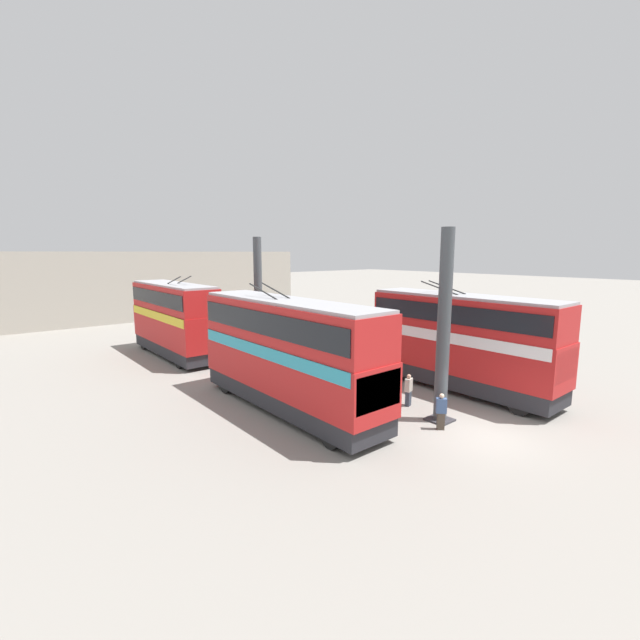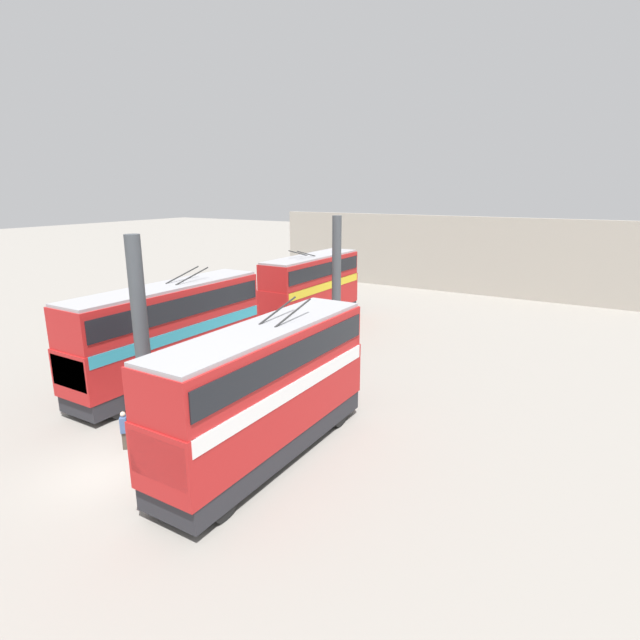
# 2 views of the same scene
# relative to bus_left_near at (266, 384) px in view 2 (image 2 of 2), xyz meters

# --- Properties ---
(ground_plane) EXTENTS (240.00, 240.00, 0.00)m
(ground_plane) POSITION_rel_bus_left_near_xyz_m (-3.95, 4.35, -2.90)
(ground_plane) COLOR gray
(depot_back_wall) EXTENTS (0.50, 36.00, 7.31)m
(depot_back_wall) POSITION_rel_bus_left_near_xyz_m (34.43, 4.35, 0.75)
(depot_back_wall) COLOR #A8A093
(depot_back_wall) RESTS_ON ground_plane
(support_column_near) EXTENTS (1.01, 1.01, 8.26)m
(support_column_near) POSITION_rel_bus_left_near_xyz_m (-1.80, 4.35, 1.10)
(support_column_near) COLOR #42474C
(support_column_near) RESTS_ON ground_plane
(support_column_far) EXTENTS (1.01, 1.01, 8.26)m
(support_column_far) POSITION_rel_bus_left_near_xyz_m (12.98, 4.35, 1.10)
(support_column_far) COLOR #42474C
(support_column_far) RESTS_ON ground_plane
(bus_left_near) EXTENTS (10.28, 2.54, 5.70)m
(bus_left_near) POSITION_rel_bus_left_near_xyz_m (0.00, 0.00, 0.00)
(bus_left_near) COLOR black
(bus_left_near) RESTS_ON ground_plane
(bus_right_near) EXTENTS (11.30, 2.54, 5.77)m
(bus_right_near) POSITION_rel_bus_left_near_xyz_m (3.44, 8.70, 0.03)
(bus_right_near) COLOR black
(bus_right_near) RESTS_ON ground_plane
(bus_right_mid) EXTENTS (9.91, 2.54, 5.74)m
(bus_right_mid) POSITION_rel_bus_left_near_xyz_m (17.08, 8.70, 0.00)
(bus_right_mid) COLOR black
(bus_right_mid) RESTS_ON ground_plane
(person_aisle_foreground) EXTENTS (0.47, 0.46, 1.54)m
(person_aisle_foreground) POSITION_rel_bus_left_near_xyz_m (-2.38, 5.13, -2.10)
(person_aisle_foreground) COLOR #473D33
(person_aisle_foreground) RESTS_ON ground_plane
(person_aisle_midway) EXTENTS (0.35, 0.47, 1.55)m
(person_aisle_midway) POSITION_rel_bus_left_near_xyz_m (0.24, 3.96, -2.10)
(person_aisle_midway) COLOR #384251
(person_aisle_midway) RESTS_ON ground_plane
(oil_drum) EXTENTS (0.60, 0.60, 0.88)m
(oil_drum) POSITION_rel_bus_left_near_xyz_m (3.81, 2.95, -2.46)
(oil_drum) COLOR #B28E23
(oil_drum) RESTS_ON ground_plane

